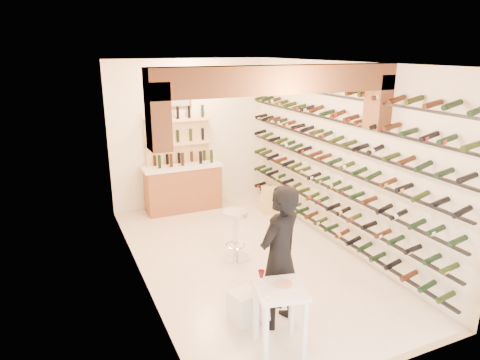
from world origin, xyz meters
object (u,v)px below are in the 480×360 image
(tasting_table, at_px, (280,299))
(person, at_px, (279,257))
(wine_rack, at_px, (328,160))
(crate_lower, at_px, (272,205))
(white_stool, at_px, (244,306))
(chrome_barstool, at_px, (235,231))
(back_counter, at_px, (183,186))

(tasting_table, xyz_separation_m, person, (0.24, 0.45, 0.27))
(tasting_table, bearing_deg, person, 74.77)
(wine_rack, bearing_deg, tasting_table, -134.26)
(person, height_order, crate_lower, person)
(white_stool, relative_size, chrome_barstool, 0.48)
(back_counter, distance_m, person, 4.44)
(white_stool, distance_m, chrome_barstool, 1.75)
(back_counter, xyz_separation_m, chrome_barstool, (0.11, -2.58, -0.04))
(back_counter, distance_m, white_stool, 4.24)
(tasting_table, relative_size, chrome_barstool, 1.15)
(tasting_table, distance_m, crate_lower, 4.47)
(white_stool, height_order, person, person)
(tasting_table, distance_m, person, 0.57)
(wine_rack, xyz_separation_m, white_stool, (-2.31, -1.55, -1.34))
(back_counter, relative_size, tasting_table, 1.73)
(wine_rack, distance_m, person, 2.69)
(white_stool, xyz_separation_m, crate_lower, (2.18, 3.27, -0.05))
(white_stool, height_order, chrome_barstool, chrome_barstool)
(back_counter, distance_m, chrome_barstool, 2.58)
(wine_rack, xyz_separation_m, chrome_barstool, (-1.72, 0.07, -1.05))
(crate_lower, bearing_deg, tasting_table, -117.26)
(chrome_barstool, bearing_deg, white_stool, -110.01)
(chrome_barstool, bearing_deg, crate_lower, 46.22)
(wine_rack, distance_m, tasting_table, 3.22)
(white_stool, distance_m, person, 0.85)
(tasting_table, distance_m, chrome_barstool, 2.34)
(back_counter, bearing_deg, chrome_barstool, -87.48)
(back_counter, bearing_deg, crate_lower, -28.48)
(tasting_table, bearing_deg, back_counter, 98.79)
(wine_rack, height_order, crate_lower, wine_rack)
(white_stool, bearing_deg, person, -30.60)
(person, bearing_deg, crate_lower, -141.58)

